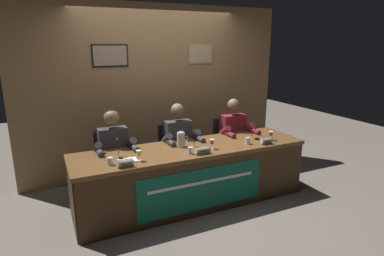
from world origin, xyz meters
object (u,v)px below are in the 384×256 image
object	(u,v)px
microphone_left	(120,152)
chair_right	(228,148)
microphone_center	(197,142)
juice_glass_center	(212,142)
document_stack_left	(128,160)
juice_glass_right	(271,134)
nameplate_left	(126,164)
juice_glass_left	(139,154)
conference_table	(196,168)
water_cup_left	(110,162)
nameplate_center	(203,151)
microphone_right	(255,134)
water_pitcher_central	(181,140)
chair_left	(113,166)
panelist_left	(115,150)
chair_center	(175,156)
nameplate_right	(267,141)
water_cup_center	(190,151)
panelist_right	(235,134)
panelist_center	(180,141)
water_cup_right	(248,141)

from	to	relation	value
microphone_left	chair_right	bearing A→B (deg)	18.39
microphone_center	juice_glass_center	bearing A→B (deg)	-35.46
juice_glass_center	document_stack_left	world-z (taller)	juice_glass_center
juice_glass_right	microphone_center	bearing A→B (deg)	173.33
nameplate_left	juice_glass_left	size ratio (longest dim) A/B	1.40
conference_table	water_cup_left	distance (m)	1.10
microphone_left	chair_right	size ratio (longest dim) A/B	0.24
nameplate_left	nameplate_center	distance (m)	0.94
nameplate_left	juice_glass_center	world-z (taller)	juice_glass_center
microphone_right	water_pitcher_central	size ratio (longest dim) A/B	1.03
chair_left	panelist_left	world-z (taller)	panelist_left
microphone_center	chair_right	xyz separation A→B (m)	(0.86, 0.65, -0.38)
juice_glass_right	chair_center	bearing A→B (deg)	144.88
microphone_left	nameplate_right	xyz separation A→B (m)	(1.86, -0.28, -0.03)
juice_glass_right	document_stack_left	xyz separation A→B (m)	(-1.96, 0.04, -0.08)
juice_glass_center	water_cup_center	size ratio (longest dim) A/B	1.46
chair_center	water_pitcher_central	world-z (taller)	water_pitcher_central
microphone_left	document_stack_left	xyz separation A→B (m)	(0.06, -0.12, -0.07)
water_cup_left	microphone_left	xyz separation A→B (m)	(0.14, 0.16, 0.04)
water_cup_center	juice_glass_center	bearing A→B (deg)	10.22
juice_glass_left	water_cup_left	world-z (taller)	juice_glass_left
juice_glass_left	water_pitcher_central	size ratio (longest dim) A/B	0.59
chair_center	water_cup_center	size ratio (longest dim) A/B	10.68
conference_table	nameplate_center	distance (m)	0.34
chair_right	conference_table	bearing A→B (deg)	-142.27
microphone_center	panelist_right	world-z (taller)	panelist_right
chair_right	water_cup_center	bearing A→B (deg)	-141.59
water_cup_center	panelist_right	bearing A→B (deg)	30.89
nameplate_right	document_stack_left	size ratio (longest dim) A/B	0.76
juice_glass_left	conference_table	bearing A→B (deg)	6.54
chair_right	water_pitcher_central	xyz separation A→B (m)	(-1.02, -0.51, 0.41)
conference_table	panelist_left	size ratio (longest dim) A/B	2.42
panelist_left	juice_glass_right	size ratio (longest dim) A/B	9.96
chair_right	panelist_left	bearing A→B (deg)	-173.65
microphone_left	document_stack_left	distance (m)	0.15
chair_right	chair_left	bearing A→B (deg)	180.00
panelist_center	microphone_right	xyz separation A→B (m)	(0.94, -0.42, 0.11)
chair_center	water_cup_right	size ratio (longest dim) A/B	10.68
conference_table	nameplate_left	bearing A→B (deg)	-167.45
panelist_center	document_stack_left	world-z (taller)	panelist_center
chair_left	microphone_left	bearing A→B (deg)	-92.35
microphone_left	juice_glass_right	bearing A→B (deg)	-4.64
water_cup_left	juice_glass_center	distance (m)	1.26
panelist_center	nameplate_center	world-z (taller)	panelist_center
water_cup_left	water_cup_right	xyz separation A→B (m)	(1.78, -0.01, 0.00)
microphone_left	juice_glass_center	bearing A→B (deg)	-7.69
conference_table	nameplate_center	xyz separation A→B (m)	(0.01, -0.18, 0.28)
juice_glass_left	water_cup_right	world-z (taller)	juice_glass_left
panelist_center	microphone_center	world-z (taller)	panelist_center
chair_center	panelist_right	bearing A→B (deg)	-12.55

